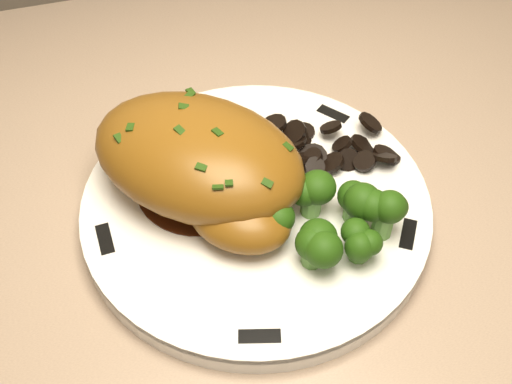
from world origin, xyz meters
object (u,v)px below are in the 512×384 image
object	(u,v)px
counter	(282,342)
chicken_breast	(203,163)
plate	(256,207)
broccoli_florets	(334,218)

from	to	relation	value
counter	chicken_breast	bearing A→B (deg)	-152.17
chicken_breast	plate	bearing A→B (deg)	14.10
plate	broccoli_florets	world-z (taller)	broccoli_florets
chicken_breast	broccoli_florets	xyz separation A→B (m)	(0.09, -0.08, -0.01)
broccoli_florets	chicken_breast	bearing A→B (deg)	139.38
counter	plate	xyz separation A→B (m)	(-0.06, -0.08, 0.42)
plate	broccoli_florets	size ratio (longest dim) A/B	2.83
counter	broccoli_florets	xyz separation A→B (m)	(-0.01, -0.13, 0.45)
plate	broccoli_florets	distance (m)	0.08
counter	plate	distance (m)	0.43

